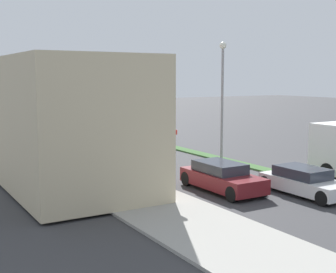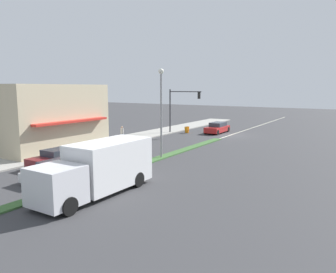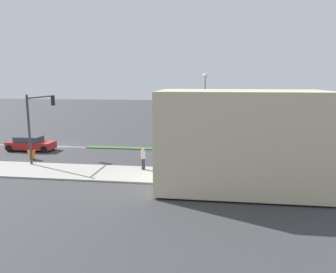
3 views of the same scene
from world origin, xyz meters
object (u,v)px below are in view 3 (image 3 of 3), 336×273
(delivery_truck, at_px, (303,135))
(pedestrian, at_px, (143,158))
(traffic_signal_main, at_px, (38,116))
(hatchback_red, at_px, (31,144))
(van_white, at_px, (307,152))
(sedan_maroon, at_px, (285,158))
(warning_aframe_sign, at_px, (32,155))
(street_lamp, at_px, (205,102))

(delivery_truck, bearing_deg, pedestrian, -54.34)
(traffic_signal_main, xyz_separation_m, hatchback_red, (-3.92, -3.18, -3.23))
(van_white, xyz_separation_m, hatchback_red, (0.00, -25.93, 0.07))
(delivery_truck, relative_size, van_white, 1.77)
(van_white, bearing_deg, sedan_maroon, -41.37)
(van_white, bearing_deg, delivery_truck, 171.43)
(pedestrian, distance_m, van_white, 14.58)
(pedestrian, height_order, hatchback_red, pedestrian)
(delivery_truck, height_order, van_white, delivery_truck)
(traffic_signal_main, relative_size, warning_aframe_sign, 6.69)
(traffic_signal_main, distance_m, hatchback_red, 5.99)
(sedan_maroon, height_order, van_white, sedan_maroon)
(pedestrian, distance_m, warning_aframe_sign, 10.69)
(street_lamp, height_order, hatchback_red, street_lamp)
(warning_aframe_sign, relative_size, hatchback_red, 0.19)
(delivery_truck, relative_size, sedan_maroon, 1.68)
(hatchback_red, bearing_deg, street_lamp, 97.43)
(street_lamp, distance_m, delivery_truck, 10.51)
(street_lamp, xyz_separation_m, van_white, (2.20, 9.07, -4.17))
(sedan_maroon, bearing_deg, van_white, 138.63)
(street_lamp, height_order, warning_aframe_sign, street_lamp)
(sedan_maroon, relative_size, van_white, 1.05)
(warning_aframe_sign, height_order, sedan_maroon, sedan_maroon)
(delivery_truck, bearing_deg, traffic_signal_main, -70.43)
(pedestrian, xyz_separation_m, sedan_maroon, (-2.90, 10.95, -0.34))
(van_white, bearing_deg, warning_aframe_sign, -81.83)
(traffic_signal_main, distance_m, van_white, 23.32)
(pedestrian, height_order, van_white, pedestrian)
(delivery_truck, relative_size, hatchback_red, 1.68)
(street_lamp, height_order, pedestrian, street_lamp)
(traffic_signal_main, relative_size, sedan_maroon, 1.25)
(van_white, bearing_deg, street_lamp, -103.64)
(pedestrian, relative_size, hatchback_red, 0.37)
(delivery_truck, bearing_deg, street_lamp, -77.26)
(street_lamp, bearing_deg, sedan_maroon, 52.86)
(warning_aframe_sign, distance_m, hatchback_red, 4.02)
(traffic_signal_main, height_order, sedan_maroon, traffic_signal_main)
(traffic_signal_main, height_order, warning_aframe_sign, traffic_signal_main)
(traffic_signal_main, height_order, street_lamp, street_lamp)
(delivery_truck, distance_m, hatchback_red, 26.97)
(warning_aframe_sign, height_order, van_white, van_white)
(street_lamp, relative_size, hatchback_red, 1.65)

